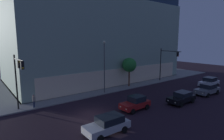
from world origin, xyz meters
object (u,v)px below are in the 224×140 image
Objects in this scene: car_red at (136,103)px; car_black at (182,97)px; modern_building at (94,35)px; traffic_light_far_corner at (166,60)px; car_grey at (207,89)px; car_white at (209,82)px; car_silver at (108,124)px; street_lamp_sidewalk at (104,61)px; sidewalk_tree at (129,65)px; traffic_light_near_corner at (18,73)px; pedestrian_waiting at (34,100)px.

car_red is 7.27m from car_black.
car_red is at bearing -108.28° from modern_building.
traffic_light_far_corner is 10.71m from car_grey.
car_silver is at bearing -173.84° from car_white.
street_lamp_sidewalk is 1.58× the size of sidewalk_tree.
modern_building reaches higher than car_red.
car_grey is at bearing -20.96° from traffic_light_near_corner.
modern_building is at bearing 35.03° from traffic_light_near_corner.
traffic_light_far_corner is 4.00× the size of pedestrian_waiting.
sidewalk_tree is at bearing 87.90° from car_black.
street_lamp_sidewalk is 2.09× the size of car_red.
car_white is (13.05, -20.71, -9.18)m from modern_building.
modern_building is at bearing 90.13° from car_black.
car_grey is at bearing -157.32° from car_white.
sidewalk_tree is 17.85m from pedestrian_waiting.
traffic_light_near_corner reaches higher than car_white.
car_silver is at bearing -177.65° from car_black.
pedestrian_waiting is 0.38× the size of car_black.
traffic_light_far_corner is at bearing -11.04° from sidewalk_tree.
modern_building is 23.46m from traffic_light_near_corner.
car_black is 0.96× the size of car_white.
traffic_light_far_corner reaches higher than car_silver.
car_white is (30.15, -8.12, -0.31)m from pedestrian_waiting.
traffic_light_far_corner is at bearing 78.12° from car_grey.
car_red is 0.84× the size of car_grey.
modern_building reaches higher than street_lamp_sidewalk.
traffic_light_far_corner is 15.15m from street_lamp_sidewalk.
car_silver is 0.95× the size of car_white.
car_red is at bearing -179.73° from car_white.
car_silver is 6.98m from car_red.
modern_building is 24.78m from car_black.
car_black is at bearing -31.27° from pedestrian_waiting.
traffic_light_far_corner is 1.69× the size of car_red.
pedestrian_waiting is (-26.44, 0.77, -3.60)m from traffic_light_far_corner.
car_silver is at bearing -156.82° from car_red.
modern_building reaches higher than car_silver.
car_white is (31.81, -7.57, -4.09)m from traffic_light_near_corner.
car_silver is at bearing -119.43° from modern_building.
traffic_light_near_corner is at bearing 147.19° from car_red.
car_silver is (3.81, -10.96, -0.32)m from pedestrian_waiting.
traffic_light_near_corner is 32.95m from car_white.
car_silver is 20.58m from car_grey.
modern_building reaches higher than car_white.
car_grey is (14.16, -2.32, 0.02)m from car_red.
car_silver is at bearing -139.07° from sidewalk_tree.
pedestrian_waiting is at bearing -143.64° from modern_building.
car_black is 13.20m from car_white.
traffic_light_far_corner is (9.34, -13.36, -5.26)m from modern_building.
car_black is at bearing -169.99° from car_white.
car_silver is at bearing -123.92° from street_lamp_sidewalk.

